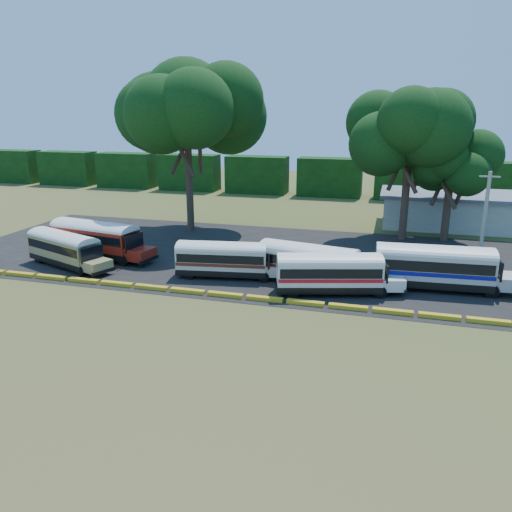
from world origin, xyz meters
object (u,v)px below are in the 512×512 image
(bus_red, at_px, (97,237))
(tree_west, at_px, (186,104))
(bus_beige, at_px, (65,247))
(bus_cream_west, at_px, (225,257))
(bus_white_red, at_px, (332,271))

(bus_red, distance_m, tree_west, 17.83)
(bus_red, bearing_deg, tree_west, 82.32)
(bus_beige, bearing_deg, bus_cream_west, 24.47)
(bus_beige, relative_size, tree_west, 0.51)
(bus_cream_west, distance_m, tree_west, 21.26)
(bus_white_red, xyz_separation_m, tree_west, (-18.11, 16.28, 12.16))
(bus_beige, height_order, bus_white_red, bus_white_red)
(bus_beige, height_order, tree_west, tree_west)
(bus_red, height_order, tree_west, tree_west)
(tree_west, bearing_deg, bus_cream_west, -58.13)
(bus_cream_west, relative_size, tree_west, 0.50)
(bus_red, bearing_deg, bus_white_red, 0.76)
(bus_white_red, bearing_deg, bus_cream_west, 154.85)
(bus_red, xyz_separation_m, tree_west, (4.06, 12.60, 11.95))
(bus_beige, relative_size, bus_cream_west, 1.02)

